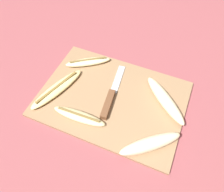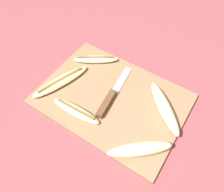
{
  "view_description": "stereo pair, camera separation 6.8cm",
  "coord_description": "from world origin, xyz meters",
  "px_view_note": "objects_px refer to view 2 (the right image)",
  "views": [
    {
      "loc": [
        0.15,
        -0.36,
        0.58
      ],
      "look_at": [
        0.0,
        0.0,
        0.02
      ],
      "focal_mm": 35.0,
      "sensor_mm": 36.0,
      "label": 1
    },
    {
      "loc": [
        0.21,
        -0.33,
        0.58
      ],
      "look_at": [
        0.0,
        0.0,
        0.02
      ],
      "focal_mm": 35.0,
      "sensor_mm": 36.0,
      "label": 2
    }
  ],
  "objects_px": {
    "banana_cream_curved": "(164,108)",
    "knife": "(110,99)",
    "banana_mellow_near": "(76,111)",
    "banana_pale_long": "(140,149)",
    "banana_golden_short": "(61,81)",
    "banana_soft_right": "(96,59)"
  },
  "relations": [
    {
      "from": "banana_cream_curved",
      "to": "knife",
      "type": "bearing_deg",
      "value": -159.39
    },
    {
      "from": "banana_cream_curved",
      "to": "banana_pale_long",
      "type": "height_order",
      "value": "banana_pale_long"
    },
    {
      "from": "banana_mellow_near",
      "to": "banana_cream_curved",
      "type": "bearing_deg",
      "value": 34.39
    },
    {
      "from": "banana_golden_short",
      "to": "banana_pale_long",
      "type": "bearing_deg",
      "value": -11.38
    },
    {
      "from": "banana_golden_short",
      "to": "banana_cream_curved",
      "type": "bearing_deg",
      "value": 14.86
    },
    {
      "from": "knife",
      "to": "banana_mellow_near",
      "type": "height_order",
      "value": "banana_mellow_near"
    },
    {
      "from": "banana_soft_right",
      "to": "banana_cream_curved",
      "type": "bearing_deg",
      "value": -10.86
    },
    {
      "from": "banana_mellow_near",
      "to": "banana_pale_long",
      "type": "xyz_separation_m",
      "value": [
        0.22,
        -0.0,
        0.01
      ]
    },
    {
      "from": "knife",
      "to": "banana_cream_curved",
      "type": "xyz_separation_m",
      "value": [
        0.16,
        0.06,
        0.01
      ]
    },
    {
      "from": "banana_mellow_near",
      "to": "knife",
      "type": "bearing_deg",
      "value": 55.51
    },
    {
      "from": "banana_cream_curved",
      "to": "banana_golden_short",
      "type": "height_order",
      "value": "banana_cream_curved"
    },
    {
      "from": "banana_golden_short",
      "to": "banana_mellow_near",
      "type": "bearing_deg",
      "value": -28.96
    },
    {
      "from": "banana_pale_long",
      "to": "banana_golden_short",
      "type": "relative_size",
      "value": 0.76
    },
    {
      "from": "banana_cream_curved",
      "to": "banana_mellow_near",
      "type": "height_order",
      "value": "banana_cream_curved"
    },
    {
      "from": "banana_soft_right",
      "to": "banana_mellow_near",
      "type": "relative_size",
      "value": 0.9
    },
    {
      "from": "banana_soft_right",
      "to": "banana_pale_long",
      "type": "relative_size",
      "value": 0.94
    },
    {
      "from": "banana_cream_curved",
      "to": "banana_mellow_near",
      "type": "distance_m",
      "value": 0.26
    },
    {
      "from": "banana_cream_curved",
      "to": "banana_golden_short",
      "type": "xyz_separation_m",
      "value": [
        -0.33,
        -0.09,
        -0.01
      ]
    },
    {
      "from": "banana_pale_long",
      "to": "banana_mellow_near",
      "type": "bearing_deg",
      "value": 178.76
    },
    {
      "from": "banana_soft_right",
      "to": "banana_mellow_near",
      "type": "xyz_separation_m",
      "value": [
        0.07,
        -0.2,
        -0.0
      ]
    },
    {
      "from": "knife",
      "to": "banana_soft_right",
      "type": "bearing_deg",
      "value": 132.34
    },
    {
      "from": "knife",
      "to": "banana_pale_long",
      "type": "xyz_separation_m",
      "value": [
        0.16,
        -0.1,
        0.01
      ]
    }
  ]
}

